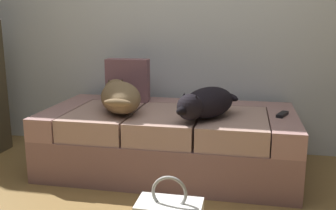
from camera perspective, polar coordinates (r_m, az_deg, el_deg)
couch at (r=2.86m, az=0.20°, el=-5.27°), size 1.80×0.90×0.46m
dog_tan at (r=2.76m, az=-7.19°, el=1.30°), size 0.46×0.61×0.22m
dog_dark at (r=2.56m, az=5.64°, el=0.28°), size 0.44×0.57×0.21m
tv_remote at (r=2.75m, az=16.60°, el=-1.34°), size 0.10×0.16×0.02m
throw_pillow at (r=3.10m, az=-5.99°, el=3.68°), size 0.34×0.13×0.34m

